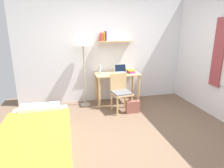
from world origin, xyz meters
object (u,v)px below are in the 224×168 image
Objects in this scene: water_bottle at (100,69)px; bed at (36,146)px; book_stack at (131,71)px; desk at (117,79)px; desk_chair at (120,91)px; laptop at (121,70)px; standing_lamp at (83,44)px; handbag at (133,106)px.

bed is at bearing -122.68° from water_bottle.
book_stack is at bearing -5.58° from water_bottle.
desk_chair reaches higher than desk.
desk_chair is 0.68m from laptop.
standing_lamp is at bearing 145.60° from desk_chair.
laptop reaches higher than desk.
desk is at bearing 105.13° from handbag.
handbag is at bearing -74.87° from desk.
desk_chair is at bearing -56.63° from water_bottle.
water_bottle reaches higher than handbag.
handbag is (0.24, -0.18, -0.32)m from desk_chair.
bed is 1.18× the size of standing_lamp.
book_stack is 0.94m from handbag.
desk reaches higher than bed.
desk_chair is 1.96× the size of handbag.
handbag is at bearing 33.60° from bed.
water_bottle reaches higher than desk_chair.
book_stack is at bearing 76.19° from handbag.
laptop is (0.11, 0.07, 0.20)m from desk.
standing_lamp is (-0.75, 0.51, 1.01)m from desk_chair.
handbag is (0.07, -0.75, -0.66)m from laptop.
bed is 2.33× the size of desk_chair.
water_bottle is (1.27, 1.98, 0.63)m from bed.
book_stack is (2.04, 1.91, 0.56)m from bed.
water_bottle reaches higher than desk.
laptop is at bearing 3.50° from standing_lamp.
handbag is (1.87, 1.24, -0.09)m from bed.
water_bottle is at bearing -178.67° from laptop.
desk_chair is at bearing 142.01° from handbag.
desk_chair is at bearing 41.10° from bed.
desk_chair reaches higher than bed.
desk_chair is at bearing -34.40° from standing_lamp.
book_stack is at bearing -20.23° from laptop.
standing_lamp is 1.13m from laptop.
desk_chair is 0.71m from book_stack.
book_stack is (0.76, -0.07, -0.06)m from water_bottle.
water_bottle is 1.19m from handbag.
laptop is 0.70× the size of handbag.
bed is at bearing -138.90° from desk_chair.
bed is 8.04× the size of book_stack.
desk is 0.64× the size of standing_lamp.
standing_lamp is 6.79× the size of book_stack.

